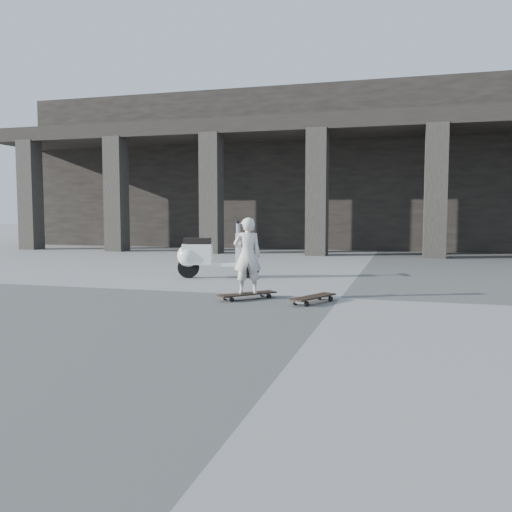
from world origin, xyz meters
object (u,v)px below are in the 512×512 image
(longboard, at_px, (247,294))
(scooter, at_px, (204,255))
(child, at_px, (247,256))
(skateboard_spare, at_px, (313,298))

(longboard, xyz_separation_m, scooter, (-1.67, 2.44, 0.40))
(child, relative_size, scooter, 0.71)
(skateboard_spare, xyz_separation_m, scooter, (-2.74, 2.51, 0.39))
(child, distance_m, scooter, 2.96)
(longboard, relative_size, skateboard_spare, 0.96)
(child, height_order, scooter, child)
(skateboard_spare, bearing_deg, child, 111.74)
(child, bearing_deg, longboard, 4.89)
(child, bearing_deg, scooter, -77.23)
(skateboard_spare, distance_m, scooter, 3.73)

